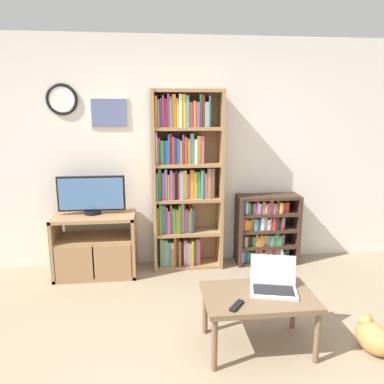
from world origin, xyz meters
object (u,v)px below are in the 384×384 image
bookshelf_tall (183,181)px  laptop (273,282)px  coffee_table (259,301)px  tv_stand (96,245)px  cat (372,337)px  remote_near_laptop (237,306)px  bookshelf_short (264,229)px  television (92,195)px

bookshelf_tall → laptop: (0.56, -1.55, -0.51)m
coffee_table → laptop: 0.18m
bookshelf_tall → coffee_table: (0.43, -1.61, -0.63)m
tv_stand → laptop: (1.55, -1.42, 0.16)m
laptop → cat: 0.85m
remote_near_laptop → cat: (1.06, 0.01, -0.33)m
tv_stand → bookshelf_short: size_ratio=1.06×
coffee_table → cat: size_ratio=1.76×
television → bookshelf_short: (1.98, 0.10, -0.50)m
television → remote_near_laptop: (1.23, -1.69, -0.45)m
laptop → cat: bearing=-2.8°
tv_stand → coffee_table: tv_stand is taller
bookshelf_tall → bookshelf_short: (0.97, 0.01, -0.61)m
bookshelf_tall → television: bearing=-174.9°
tv_stand → laptop: size_ratio=2.19×
bookshelf_short → laptop: 1.62m
remote_near_laptop → coffee_table: bearing=-104.9°
laptop → remote_near_laptop: bearing=-132.9°
bookshelf_tall → remote_near_laptop: size_ratio=13.10×
bookshelf_tall → cat: (1.28, -1.77, -0.89)m
bookshelf_tall → bookshelf_short: size_ratio=2.44×
remote_near_laptop → television: bearing=-16.8°
bookshelf_tall → cat: size_ratio=4.25×
coffee_table → bookshelf_short: bearing=71.5°
television → cat: television is taller
remote_near_laptop → laptop: bearing=-109.5°
bookshelf_tall → laptop: size_ratio=5.03×
bookshelf_short → coffee_table: 1.71m
bookshelf_tall → laptop: bookshelf_tall is taller
coffee_table → remote_near_laptop: (-0.21, -0.16, 0.06)m
television → laptop: 2.18m
tv_stand → bookshelf_tall: bookshelf_tall is taller
coffee_table → cat: bearing=-10.3°
bookshelf_short → laptop: size_ratio=2.06×
television → remote_near_laptop: 2.13m
remote_near_laptop → bookshelf_short: bearing=-75.7°
laptop → cat: size_ratio=0.85×
television → bookshelf_short: size_ratio=0.87×
television → remote_near_laptop: bearing=-54.0°
tv_stand → laptop: 2.11m
cat → bookshelf_short: bearing=82.6°
laptop → coffee_table: bearing=-141.5°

